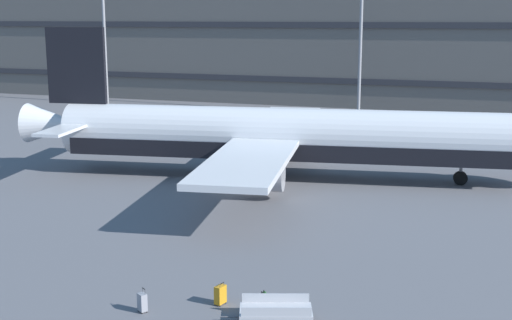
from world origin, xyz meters
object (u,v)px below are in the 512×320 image
(suitcase_small, at_px, (142,302))
(baggage_cart, at_px, (276,311))
(suitcase_large, at_px, (220,294))
(backpack_black, at_px, (265,297))
(airliner, at_px, (278,136))

(suitcase_small, distance_m, baggage_cart, 5.01)
(suitcase_small, bearing_deg, suitcase_large, 32.67)
(suitcase_small, distance_m, backpack_black, 4.64)
(airliner, distance_m, suitcase_large, 21.46)
(airliner, distance_m, backpack_black, 21.18)
(suitcase_large, bearing_deg, airliner, 101.46)
(airliner, height_order, backpack_black, airliner)
(airliner, height_order, baggage_cart, airliner)
(baggage_cart, bearing_deg, airliner, 107.17)
(suitcase_large, distance_m, backpack_black, 1.71)
(baggage_cart, bearing_deg, backpack_black, 121.77)
(suitcase_large, xyz_separation_m, backpack_black, (1.56, 0.69, -0.16))
(suitcase_small, height_order, backpack_black, suitcase_small)
(airliner, xyz_separation_m, suitcase_large, (4.24, -20.89, -2.47))
(suitcase_large, bearing_deg, baggage_cart, -17.28)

